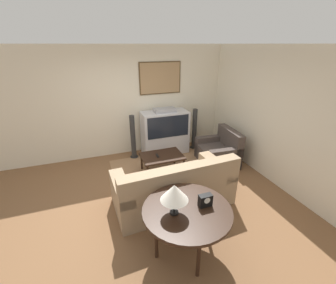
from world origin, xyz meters
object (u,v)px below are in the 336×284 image
speaker_tower_left (133,138)px  couch (174,188)px  console_table (187,213)px  coffee_table (162,157)px  table_lamp (174,193)px  tv (165,132)px  mantel_clock (205,200)px  armchair (219,152)px  speaker_tower_right (194,130)px

speaker_tower_left → couch: bearing=-81.7°
couch → console_table: couch is taller
coffee_table → table_lamp: 2.35m
tv → mantel_clock: 3.19m
armchair → speaker_tower_right: speaker_tower_right is taller
couch → console_table: size_ratio=1.82×
speaker_tower_left → table_lamp: bearing=-92.1°
console_table → armchair: bearing=49.4°
speaker_tower_left → speaker_tower_right: 1.70m
console_table → speaker_tower_left: size_ratio=1.03×
console_table → speaker_tower_left: (-0.07, 3.10, -0.16)m
mantel_clock → speaker_tower_left: size_ratio=0.16×
table_lamp → mantel_clock: table_lamp is taller
table_lamp → speaker_tower_left: 3.16m
armchair → console_table: 2.83m
mantel_clock → speaker_tower_left: (-0.32, 3.11, -0.31)m
tv → speaker_tower_left: 0.85m
coffee_table → speaker_tower_left: size_ratio=0.81×
armchair → mantel_clock: (-1.58, -2.14, 0.56)m
armchair → table_lamp: 3.04m
console_table → table_lamp: (-0.19, -0.01, 0.37)m
armchair → mantel_clock: mantel_clock is taller
speaker_tower_right → armchair: bearing=-78.5°
tv → table_lamp: tv is taller
table_lamp → coffee_table: bearing=75.5°
console_table → speaker_tower_right: size_ratio=1.03×
armchair → table_lamp: table_lamp is taller
speaker_tower_left → speaker_tower_right: same height
console_table → speaker_tower_right: bearing=62.4°
coffee_table → mantel_clock: 2.23m
tv → console_table: 3.22m
couch → tv: bearing=-107.3°
console_table → tv: bearing=76.1°
tv → speaker_tower_left: (-0.85, -0.02, -0.04)m
speaker_tower_left → armchair: bearing=-27.3°
armchair → couch: bearing=-51.5°
console_table → mantel_clock: (0.25, -0.01, 0.15)m
armchair → speaker_tower_left: speaker_tower_left is taller
couch → speaker_tower_right: size_ratio=1.88×
tv → couch: tv is taller
couch → speaker_tower_right: speaker_tower_right is taller
armchair → table_lamp: size_ratio=2.44×
mantel_clock → coffee_table: bearing=86.6°
speaker_tower_left → mantel_clock: bearing=-84.2°
couch → table_lamp: size_ratio=5.04×
speaker_tower_left → coffee_table: bearing=-64.5°
speaker_tower_right → coffee_table: bearing=-143.0°
mantel_clock → speaker_tower_left: bearing=95.8°
armchair → coffee_table: (-1.45, 0.04, 0.10)m
couch → table_lamp: (-0.41, -1.05, 0.74)m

